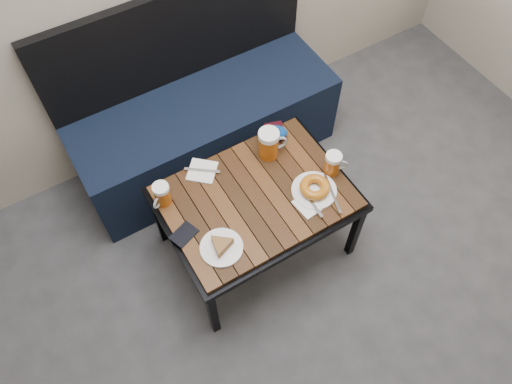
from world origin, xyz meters
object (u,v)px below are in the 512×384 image
beer_mug_centre (269,144)px  knit_pouch (272,134)px  beer_mug_right (333,164)px  plate_pie (221,246)px  passport_burgundy (276,132)px  plate_bagel (315,189)px  passport_navy (184,234)px  bench (203,122)px  beer_mug_left (162,195)px  cafe_table (256,201)px

beer_mug_centre → knit_pouch: beer_mug_centre is taller
beer_mug_right → plate_pie: 0.62m
passport_burgundy → knit_pouch: knit_pouch is taller
beer_mug_right → passport_burgundy: bearing=137.6°
plate_bagel → passport_navy: (-0.59, 0.10, -0.02)m
bench → knit_pouch: (0.17, -0.42, 0.23)m
beer_mug_left → passport_burgundy: beer_mug_left is taller
beer_mug_centre → passport_navy: bearing=-149.5°
beer_mug_right → passport_navy: (-0.72, 0.05, -0.06)m
bench → plate_bagel: size_ratio=5.37×
beer_mug_centre → passport_burgundy: size_ratio=1.25×
cafe_table → beer_mug_left: beer_mug_left is taller
bench → passport_navy: (-0.43, -0.67, 0.20)m
plate_pie → passport_burgundy: (0.52, 0.41, -0.02)m
beer_mug_left → beer_mug_centre: size_ratio=0.75×
beer_mug_centre → plate_bagel: beer_mug_centre is taller
beer_mug_left → passport_navy: bearing=58.2°
beer_mug_centre → passport_burgundy: beer_mug_centre is taller
passport_navy → knit_pouch: 0.64m
beer_mug_left → plate_pie: size_ratio=0.64×
beer_mug_right → cafe_table: bearing=-159.1°
bench → passport_navy: bearing=-122.4°
beer_mug_left → cafe_table: bearing=121.1°
plate_bagel → cafe_table: bearing=153.5°
cafe_table → plate_pie: (-0.26, -0.15, 0.06)m
plate_bagel → beer_mug_right: bearing=20.9°
beer_mug_centre → passport_burgundy: 0.15m
passport_burgundy → beer_mug_left: bearing=-153.9°
beer_mug_left → beer_mug_right: beer_mug_right is taller
plate_bagel → passport_burgundy: plate_bagel is taller
plate_pie → plate_bagel: (0.49, 0.03, 0.00)m
cafe_table → plate_bagel: bearing=-26.5°
passport_navy → knit_pouch: bearing=93.3°
beer_mug_left → plate_bagel: size_ratio=0.44×
knit_pouch → beer_mug_right: bearing=-67.1°
beer_mug_centre → knit_pouch: 0.11m
beer_mug_centre → plate_pie: 0.53m
plate_bagel → passport_burgundy: size_ratio=2.13×
cafe_table → plate_bagel: size_ratio=3.22×
knit_pouch → bench: bearing=111.9°
bench → cafe_table: bearing=-95.6°
bench → beer_mug_right: bearing=-67.7°
passport_burgundy → cafe_table: bearing=-116.8°
cafe_table → bench: bearing=84.4°
bench → plate_pie: 0.90m
passport_navy → passport_burgundy: (0.63, 0.27, 0.00)m
cafe_table → knit_pouch: bearing=45.6°
knit_pouch → beer_mug_centre: bearing=-131.5°
beer_mug_left → passport_burgundy: bearing=154.8°
cafe_table → plate_pie: size_ratio=4.66×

